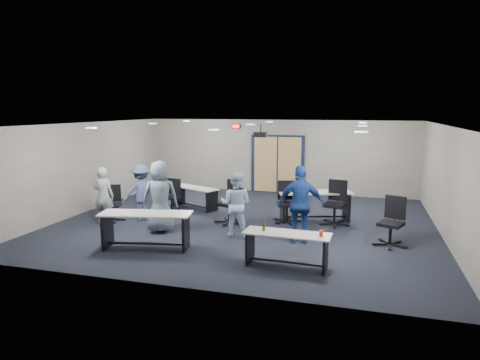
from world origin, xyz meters
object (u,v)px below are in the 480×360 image
(table_back_left, at_px, (195,194))
(person_back, at_px, (141,192))
(table_back_right, at_px, (315,201))
(chair_back_c, at_px, (287,202))
(chair_loose_left, at_px, (112,204))
(chair_back_b, at_px, (229,202))
(chair_back_a, at_px, (171,196))
(person_lightblue, at_px, (236,204))
(table_front_right, at_px, (287,243))
(person_plaid, at_px, (160,197))
(chair_back_d, at_px, (335,203))
(chair_loose_right, at_px, (391,222))
(table_front_left, at_px, (146,224))
(person_gray, at_px, (104,196))
(person_navy, at_px, (301,205))

(table_back_left, distance_m, person_back, 2.00)
(table_back_right, xyz_separation_m, chair_back_c, (-0.71, -0.44, 0.01))
(chair_back_c, xyz_separation_m, chair_loose_left, (-4.69, -1.22, -0.07))
(chair_back_c, bearing_deg, chair_back_b, -177.92)
(chair_back_a, bearing_deg, person_back, -109.37)
(table_back_left, xyz_separation_m, person_lightblue, (2.10, -2.48, 0.35))
(table_front_right, relative_size, person_plaid, 0.95)
(table_back_left, relative_size, chair_back_b, 1.48)
(person_plaid, height_order, person_back, person_plaid)
(chair_back_d, bearing_deg, chair_back_a, -168.99)
(table_back_right, relative_size, chair_back_d, 1.77)
(table_back_right, distance_m, chair_back_d, 0.66)
(person_plaid, bearing_deg, chair_loose_right, 158.64)
(table_front_left, height_order, person_gray, person_gray)
(table_front_left, xyz_separation_m, person_gray, (-2.09, 1.52, 0.23))
(table_back_right, bearing_deg, person_gray, -178.34)
(chair_back_d, distance_m, person_plaid, 4.62)
(table_back_left, xyz_separation_m, chair_back_c, (3.08, -0.88, 0.11))
(chair_loose_left, height_order, person_lightblue, person_lightblue)
(chair_back_a, relative_size, person_navy, 0.55)
(chair_back_b, height_order, chair_loose_left, chair_back_b)
(chair_back_b, bearing_deg, table_front_right, -32.32)
(person_gray, bearing_deg, person_plaid, 167.36)
(table_back_left, xyz_separation_m, chair_back_a, (-0.49, -0.67, 0.04))
(chair_loose_right, bearing_deg, chair_back_a, -172.18)
(chair_back_a, xyz_separation_m, person_back, (-0.39, -1.10, 0.30))
(person_lightblue, xyz_separation_m, person_back, (-2.98, 0.72, -0.01))
(table_back_right, bearing_deg, chair_back_d, -49.20)
(chair_back_b, xyz_separation_m, person_back, (-2.45, -0.39, 0.21))
(chair_back_c, xyz_separation_m, chair_loose_right, (2.63, -1.37, -0.00))
(table_front_left, bearing_deg, table_back_right, 34.71)
(chair_back_a, distance_m, person_plaid, 2.13)
(person_lightblue, bearing_deg, person_navy, 177.65)
(person_back, bearing_deg, table_back_left, -154.65)
(chair_back_c, distance_m, person_plaid, 3.45)
(chair_loose_left, bearing_deg, chair_back_b, -8.36)
(chair_loose_left, bearing_deg, person_navy, -26.18)
(table_back_left, relative_size, chair_back_c, 1.53)
(chair_loose_left, distance_m, person_back, 0.86)
(chair_back_d, relative_size, person_plaid, 0.66)
(chair_back_a, bearing_deg, person_navy, -24.06)
(table_front_left, relative_size, chair_back_a, 2.11)
(chair_back_c, height_order, person_plaid, person_plaid)
(table_back_left, relative_size, person_lightblue, 1.08)
(person_lightblue, relative_size, person_back, 1.01)
(chair_loose_right, xyz_separation_m, person_plaid, (-5.56, -0.41, 0.35))
(table_back_left, relative_size, chair_loose_left, 1.74)
(chair_back_a, xyz_separation_m, chair_back_d, (4.84, -0.11, 0.10))
(table_front_left, relative_size, person_plaid, 1.16)
(chair_back_a, xyz_separation_m, chair_loose_right, (6.20, -1.57, 0.06))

